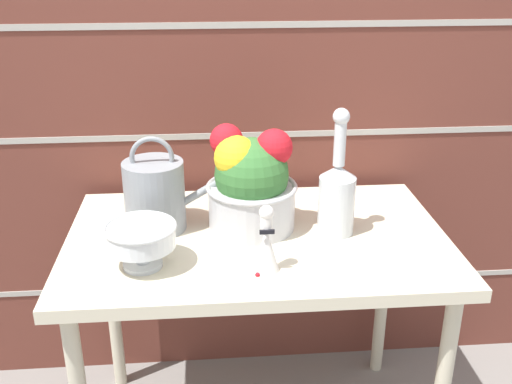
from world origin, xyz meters
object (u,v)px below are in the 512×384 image
object	(u,v)px
figurine_vase	(266,244)
glass_decanter	(337,192)
watering_can	(156,194)
flower_planter	(251,183)
crystal_pedestal_bowl	(141,238)

from	to	relation	value
figurine_vase	glass_decanter	bearing A→B (deg)	42.81
watering_can	flower_planter	world-z (taller)	flower_planter
watering_can	crystal_pedestal_bowl	bearing A→B (deg)	-96.31
watering_can	flower_planter	size ratio (longest dim) A/B	1.03
crystal_pedestal_bowl	glass_decanter	bearing A→B (deg)	16.38
glass_decanter	figurine_vase	distance (m)	0.31
flower_planter	figurine_vase	distance (m)	0.26
flower_planter	glass_decanter	distance (m)	0.25
watering_can	glass_decanter	distance (m)	0.52
watering_can	crystal_pedestal_bowl	distance (m)	0.23
flower_planter	glass_decanter	xyz separation A→B (m)	(0.24, -0.05, -0.02)
crystal_pedestal_bowl	flower_planter	world-z (taller)	flower_planter
watering_can	crystal_pedestal_bowl	size ratio (longest dim) A/B	1.70
crystal_pedestal_bowl	flower_planter	size ratio (longest dim) A/B	0.61
crystal_pedestal_bowl	glass_decanter	size ratio (longest dim) A/B	0.51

